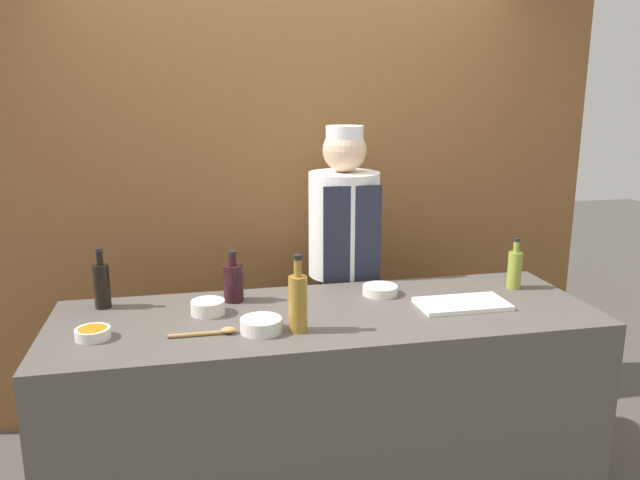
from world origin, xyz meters
The scene contains 13 objects.
cabinet_wall centered at (0.00, 1.09, 1.20)m, with size 3.62×0.18×2.40m.
counter centered at (0.00, 0.00, 0.47)m, with size 2.30×0.78×0.95m.
sauce_bowl_green centered at (-0.50, 0.09, 0.98)m, with size 0.14×0.14×0.06m.
sauce_bowl_red centered at (-0.30, -0.16, 0.98)m, with size 0.16×0.16×0.05m.
sauce_bowl_white centered at (0.29, 0.18, 0.97)m, with size 0.16×0.16×0.04m.
sauce_bowl_orange centered at (-0.94, -0.10, 0.97)m, with size 0.13×0.13×0.04m.
cutting_board centered at (0.59, -0.04, 0.96)m, with size 0.39×0.21×0.02m.
bottle_oil centered at (0.94, 0.15, 1.04)m, with size 0.07×0.07×0.24m.
bottle_vinegar centered at (-0.16, -0.18, 1.07)m, with size 0.07×0.07×0.31m.
bottle_soy centered at (-0.94, 0.26, 1.05)m, with size 0.07×0.07×0.27m.
bottle_wine centered at (-0.38, 0.23, 1.04)m, with size 0.09×0.09×0.23m.
wooden_spoon centered at (-0.49, -0.15, 0.96)m, with size 0.26×0.04×0.03m.
chef_center centered at (0.22, 0.61, 0.92)m, with size 0.36×0.36×1.69m.
Camera 1 is at (-0.55, -2.44, 1.87)m, focal length 35.00 mm.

